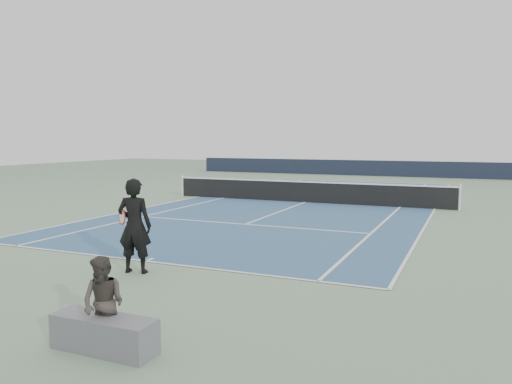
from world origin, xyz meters
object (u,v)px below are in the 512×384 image
at_px(spectator_bench, 104,318).
at_px(tennis_player, 135,226).
at_px(tennis_net, 305,191).
at_px(tennis_ball, 103,274).

bearing_deg(spectator_bench, tennis_player, 121.32).
height_order(tennis_net, tennis_ball, tennis_net).
xyz_separation_m(tennis_net, spectator_bench, (2.44, -16.14, -0.05)).
distance_m(tennis_ball, spectator_bench, 3.88).
xyz_separation_m(tennis_net, tennis_player, (0.37, -12.74, 0.50)).
xyz_separation_m(tennis_ball, spectator_bench, (2.53, -2.91, 0.42)).
bearing_deg(tennis_ball, tennis_net, 89.58).
bearing_deg(spectator_bench, tennis_ball, 131.01).
distance_m(tennis_net, tennis_ball, 13.23).
distance_m(tennis_net, tennis_player, 12.76).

